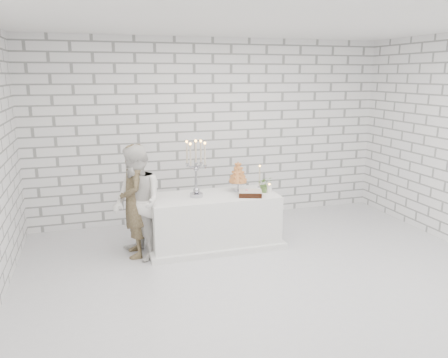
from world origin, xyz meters
TOP-DOWN VIEW (x-y plane):
  - ground at (0.00, 0.00)m, footprint 6.00×5.00m
  - ceiling at (0.00, 0.00)m, footprint 6.00×5.00m
  - wall_back at (0.00, 2.50)m, footprint 6.00×0.01m
  - wall_front at (0.00, -2.50)m, footprint 6.00×0.01m
  - cake_table at (-0.35, 1.23)m, footprint 1.80×0.80m
  - groom at (-1.46, 1.19)m, footprint 0.38×0.57m
  - bride at (-1.43, 1.09)m, footprint 0.80×0.90m
  - candelabra at (-0.60, 1.23)m, footprint 0.34×0.34m
  - croquembouche at (0.05, 1.34)m, footprint 0.32×0.32m
  - chocolate_cake at (0.13, 1.03)m, footprint 0.38×0.32m
  - pillar_candle at (0.46, 1.12)m, footprint 0.09×0.09m
  - extra_taper at (0.44, 1.46)m, footprint 0.07×0.07m
  - flowers at (0.41, 1.18)m, footprint 0.25×0.23m

SIDE VIEW (x-z plane):
  - ground at x=0.00m, z-range -0.01..0.01m
  - cake_table at x=-0.35m, z-range 0.00..0.75m
  - groom at x=-1.46m, z-range 0.00..1.54m
  - bride at x=-1.43m, z-range 0.00..1.54m
  - chocolate_cake at x=0.13m, z-range 0.75..0.83m
  - pillar_candle at x=0.46m, z-range 0.75..0.87m
  - flowers at x=0.41m, z-range 0.75..0.99m
  - extra_taper at x=0.44m, z-range 0.75..1.07m
  - croquembouche at x=0.05m, z-range 0.75..1.20m
  - candelabra at x=-0.60m, z-range 0.75..1.55m
  - wall_back at x=0.00m, z-range 0.00..3.00m
  - wall_front at x=0.00m, z-range 0.00..3.00m
  - ceiling at x=0.00m, z-range 3.00..3.00m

